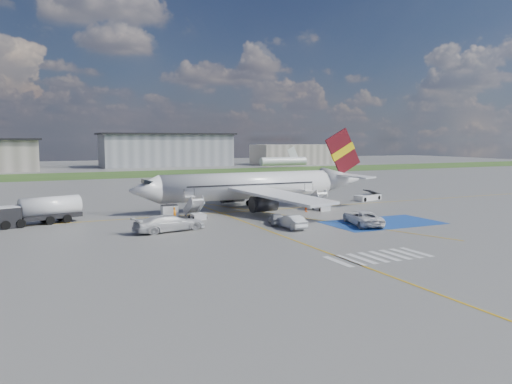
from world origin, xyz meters
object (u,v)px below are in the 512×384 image
at_px(van_white_a, 362,215).
at_px(airliner, 257,185).
at_px(van_white_b, 170,220).
at_px(fuel_tanker, 41,213).
at_px(gpu_cart, 169,212).
at_px(belt_loader, 368,197).
at_px(car_silver_b, 291,222).
at_px(car_silver_a, 277,219).

bearing_deg(van_white_a, airliner, -55.85).
bearing_deg(van_white_b, fuel_tanker, 38.42).
xyz_separation_m(gpu_cart, van_white_b, (-2.50, -9.40, 0.45)).
xyz_separation_m(airliner, belt_loader, (21.11, 1.35, -2.95)).
bearing_deg(car_silver_b, airliner, -103.36).
xyz_separation_m(fuel_tanker, car_silver_b, (25.78, -15.11, -0.58)).
bearing_deg(car_silver_a, belt_loader, -131.46).
height_order(fuel_tanker, car_silver_a, fuel_tanker).
distance_m(airliner, belt_loader, 21.36).
relative_size(van_white_a, van_white_b, 0.99).
distance_m(car_silver_b, van_white_b, 13.64).
height_order(airliner, car_silver_b, airliner).
distance_m(gpu_cart, car_silver_a, 14.61).
relative_size(fuel_tanker, van_white_a, 1.59).
relative_size(belt_loader, van_white_a, 0.99).
bearing_deg(gpu_cart, airliner, 10.54).
distance_m(airliner, car_silver_b, 17.23).
bearing_deg(gpu_cart, car_silver_a, -47.69).
height_order(gpu_cart, van_white_b, van_white_b).
height_order(airliner, van_white_a, airliner).
distance_m(gpu_cart, van_white_a, 24.45).
xyz_separation_m(fuel_tanker, car_silver_a, (25.51, -12.02, -0.67)).
bearing_deg(car_silver_a, van_white_b, 12.96).
relative_size(car_silver_a, van_white_b, 0.66).
xyz_separation_m(belt_loader, car_silver_b, (-24.59, -18.02, 0.34)).
distance_m(belt_loader, car_silver_a, 28.99).
relative_size(car_silver_b, van_white_b, 0.77).
relative_size(fuel_tanker, car_silver_a, 2.41).
bearing_deg(van_white_a, van_white_b, 3.37).
distance_m(car_silver_a, van_white_b, 12.79).
bearing_deg(van_white_b, car_silver_b, -118.41).
bearing_deg(belt_loader, car_silver_b, -162.53).
bearing_deg(airliner, belt_loader, 3.67).
relative_size(airliner, fuel_tanker, 3.77).
bearing_deg(gpu_cart, fuel_tanker, 171.83).
height_order(airliner, car_silver_a, airliner).
distance_m(fuel_tanker, van_white_b, 16.86).
bearing_deg(belt_loader, gpu_cart, 168.56).
bearing_deg(fuel_tanker, airliner, -14.07).
xyz_separation_m(gpu_cart, car_silver_b, (10.50, -13.51, 0.02)).
relative_size(gpu_cart, van_white_a, 0.34).
bearing_deg(airliner, car_silver_b, -101.79).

